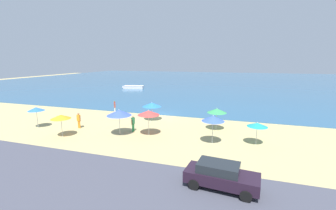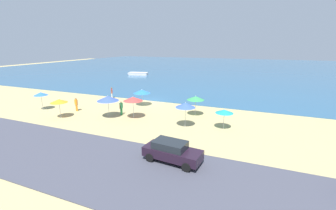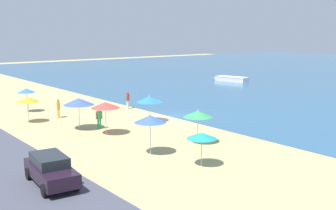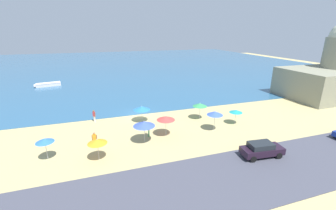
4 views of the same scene
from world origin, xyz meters
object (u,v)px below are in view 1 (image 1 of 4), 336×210
beach_umbrella_5 (36,109)px  beach_umbrella_1 (152,105)px  beach_umbrella_3 (61,117)px  beach_umbrella_6 (119,113)px  beach_umbrella_7 (217,111)px  beach_umbrella_2 (257,125)px  bather_0 (115,106)px  bather_2 (133,123)px  bather_1 (79,120)px  beach_umbrella_4 (149,113)px  skiff_nearshore (133,87)px  beach_umbrella_0 (213,119)px  parked_car_0 (221,175)px

beach_umbrella_5 → beach_umbrella_1: bearing=31.7°
beach_umbrella_3 → beach_umbrella_6: size_ratio=0.87×
beach_umbrella_5 → beach_umbrella_7: bearing=15.1°
beach_umbrella_2 → beach_umbrella_5: (-23.00, -1.95, 0.29)m
beach_umbrella_5 → bather_0: beach_umbrella_5 is taller
beach_umbrella_2 → bather_2: bearing=179.9°
beach_umbrella_6 → bather_0: beach_umbrella_6 is taller
bather_1 → bather_2: (6.28, 0.73, 0.00)m
beach_umbrella_7 → bather_2: (-8.33, -3.18, -1.17)m
beach_umbrella_7 → bather_0: size_ratio=1.37×
bather_0 → beach_umbrella_3: bearing=-88.8°
beach_umbrella_4 → beach_umbrella_6: 2.95m
beach_umbrella_6 → skiff_nearshore: size_ratio=0.46×
bather_2 → skiff_nearshore: bearing=116.2°
beach_umbrella_5 → beach_umbrella_6: size_ratio=0.91×
beach_umbrella_2 → beach_umbrella_7: bearing=140.2°
bather_2 → beach_umbrella_0: bearing=-6.6°
beach_umbrella_3 → bather_1: (-0.30, 2.85, -1.04)m
beach_umbrella_1 → beach_umbrella_3: (-6.19, -8.44, 0.03)m
beach_umbrella_6 → parked_car_0: (10.55, -6.86, -1.43)m
parked_car_0 → beach_umbrella_5: bearing=163.1°
bather_1 → skiff_nearshore: (-9.70, 33.19, -0.55)m
beach_umbrella_2 → bather_1: size_ratio=1.19×
beach_umbrella_1 → beach_umbrella_3: beach_umbrella_1 is taller
bather_2 → skiff_nearshore: (-15.98, 32.46, -0.55)m
beach_umbrella_2 → bather_0: bearing=159.8°
bather_2 → skiff_nearshore: 36.18m
beach_umbrella_0 → beach_umbrella_3: beach_umbrella_0 is taller
bather_1 → bather_2: same height
beach_umbrella_0 → skiff_nearshore: bearing=126.1°
bather_1 → bather_2: size_ratio=1.00×
beach_umbrella_6 → bather_0: (-5.37, 8.08, -1.29)m
beach_umbrella_3 → beach_umbrella_7: bearing=25.3°
beach_umbrella_1 → bather_2: bearing=-92.5°
beach_umbrella_4 → beach_umbrella_1: bearing=108.4°
beach_umbrella_3 → skiff_nearshore: size_ratio=0.40×
beach_umbrella_3 → bather_2: 7.05m
bather_2 → parked_car_0: (9.72, -8.21, -0.12)m
beach_umbrella_3 → skiff_nearshore: 37.44m
beach_umbrella_2 → bather_0: (-18.38, 6.76, -0.84)m
parked_car_0 → bather_2: bearing=139.8°
beach_umbrella_3 → beach_umbrella_5: size_ratio=0.96×
beach_umbrella_1 → bather_0: beach_umbrella_1 is taller
beach_umbrella_2 → beach_umbrella_6: (-13.01, -1.32, 0.45)m
bather_0 → beach_umbrella_7: bearing=-13.7°
beach_umbrella_0 → beach_umbrella_4: (-6.39, 0.43, -0.03)m
beach_umbrella_0 → beach_umbrella_7: beach_umbrella_0 is taller
beach_umbrella_2 → skiff_nearshore: size_ratio=0.37×
beach_umbrella_1 → parked_car_0: 16.20m
bather_2 → bather_1: bearing=-173.3°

